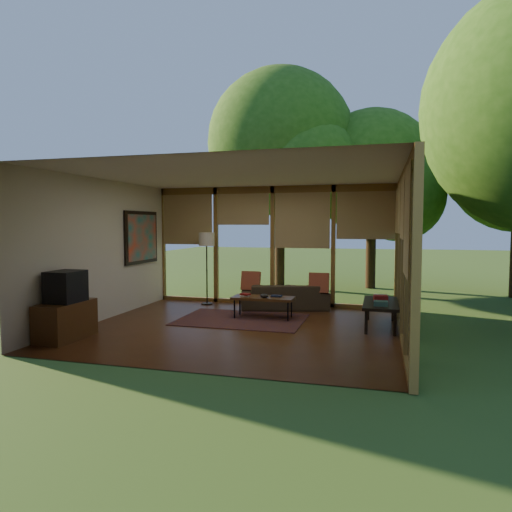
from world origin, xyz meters
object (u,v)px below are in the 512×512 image
(floor_lamp, at_px, (207,243))
(coffee_table, at_px, (263,299))
(television, at_px, (66,287))
(side_console, at_px, (381,304))
(media_cabinet, at_px, (66,321))
(sofa, at_px, (285,296))

(floor_lamp, xyz_separation_m, coffee_table, (1.63, -1.17, -1.01))
(television, xyz_separation_m, side_console, (4.85, 2.20, -0.44))
(media_cabinet, xyz_separation_m, coffee_table, (2.65, 2.39, 0.09))
(television, relative_size, coffee_table, 0.46)
(sofa, height_order, floor_lamp, floor_lamp)
(television, xyz_separation_m, coffee_table, (2.63, 2.39, -0.46))
(sofa, height_order, media_cabinet, media_cabinet)
(floor_lamp, bearing_deg, side_console, -19.54)
(coffee_table, bearing_deg, floor_lamp, 144.26)
(sofa, xyz_separation_m, floor_lamp, (-1.83, 0.08, 1.13))
(side_console, bearing_deg, media_cabinet, -155.68)
(television, relative_size, floor_lamp, 0.33)
(floor_lamp, height_order, coffee_table, floor_lamp)
(floor_lamp, bearing_deg, television, -105.72)
(television, bearing_deg, floor_lamp, 74.28)
(television, xyz_separation_m, floor_lamp, (1.00, 3.57, 0.56))
(sofa, relative_size, coffee_table, 1.57)
(sofa, distance_m, side_console, 2.39)
(coffee_table, bearing_deg, sofa, 79.51)
(side_console, bearing_deg, television, -155.60)
(television, bearing_deg, sofa, 50.87)
(coffee_table, bearing_deg, side_console, -4.94)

